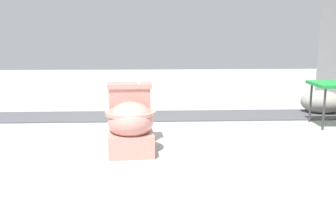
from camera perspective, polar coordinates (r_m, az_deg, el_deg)
ground_plane at (r=3.14m, az=-4.85°, el=-5.64°), size 14.00×14.00×0.00m
gravel_strip at (r=4.40m, az=2.29°, el=-0.54°), size 0.56×8.00×0.01m
toilet at (r=3.14m, az=-5.47°, el=-1.48°), size 0.66×0.42×0.52m
boulder_near at (r=4.87m, az=21.34°, el=1.37°), size 0.52×0.57×0.27m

